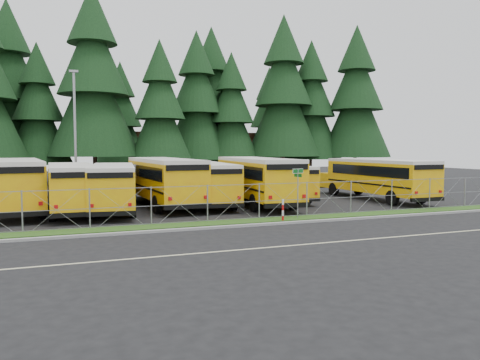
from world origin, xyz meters
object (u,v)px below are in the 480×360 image
at_px(bus_0, 15,186).
at_px(light_standard, 75,129).
at_px(street_sign, 298,183).
at_px(bus_3, 163,182).
at_px(bus_east, 376,180).
at_px(bus_1, 71,189).
at_px(bus_6, 279,182).
at_px(bus_5, 255,181).
at_px(bus_4, 206,184).
at_px(striped_bollard, 283,210).
at_px(bus_2, 113,188).

relative_size(bus_0, light_standard, 1.22).
bearing_deg(street_sign, bus_3, 124.58).
bearing_deg(bus_east, bus_0, 174.47).
relative_size(bus_1, light_standard, 1.11).
relative_size(bus_1, bus_3, 0.91).
xyz_separation_m(bus_3, bus_6, (8.99, 0.46, -0.28)).
xyz_separation_m(bus_1, light_standard, (0.54, 9.79, 4.03)).
relative_size(bus_6, bus_east, 0.87).
relative_size(bus_5, street_sign, 4.42).
bearing_deg(bus_4, striped_bollard, -73.07).
height_order(bus_5, striped_bollard, bus_5).
xyz_separation_m(bus_5, striped_bollard, (-1.50, -7.49, -1.03)).
height_order(bus_2, striped_bollard, bus_2).
distance_m(bus_0, striped_bollard, 16.45).
height_order(bus_0, bus_5, bus_5).
bearing_deg(light_standard, bus_6, -29.38).
distance_m(bus_4, bus_6, 6.14).
bearing_deg(bus_4, street_sign, -64.96).
bearing_deg(bus_5, bus_1, -177.40).
xyz_separation_m(bus_3, bus_east, (15.92, -2.03, -0.08)).
xyz_separation_m(bus_3, light_standard, (-5.34, 8.52, 3.88)).
relative_size(street_sign, light_standard, 0.28).
distance_m(bus_3, light_standard, 10.78).
relative_size(bus_0, bus_6, 1.21).
distance_m(bus_2, street_sign, 11.59).
bearing_deg(bus_1, bus_6, 5.06).
bearing_deg(bus_0, bus_3, -5.52).
xyz_separation_m(bus_2, bus_3, (3.44, 1.58, 0.17)).
bearing_deg(bus_east, light_standard, 152.58).
relative_size(bus_1, bus_5, 0.91).
bearing_deg(striped_bollard, bus_2, 137.88).
relative_size(bus_6, street_sign, 3.65).
xyz_separation_m(street_sign, light_standard, (-11.19, 17.01, 3.47)).
distance_m(bus_1, striped_bollard, 13.11).
distance_m(bus_2, striped_bollard, 11.02).
xyz_separation_m(bus_3, street_sign, (5.85, -8.49, 0.41)).
bearing_deg(bus_6, bus_0, -173.17).
height_order(bus_0, bus_3, bus_0).
bearing_deg(striped_bollard, bus_3, 117.79).
relative_size(bus_3, bus_east, 1.05).
relative_size(bus_0, bus_east, 1.06).
bearing_deg(bus_5, bus_2, -175.80).
height_order(bus_6, street_sign, street_sign).
height_order(striped_bollard, light_standard, light_standard).
relative_size(bus_3, striped_bollard, 10.29).
bearing_deg(light_standard, bus_3, -57.95).
distance_m(bus_4, bus_east, 13.10).
xyz_separation_m(bus_0, bus_5, (15.30, -1.40, 0.00)).
bearing_deg(street_sign, bus_2, 143.34).
xyz_separation_m(bus_2, bus_east, (19.35, -0.45, 0.09)).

